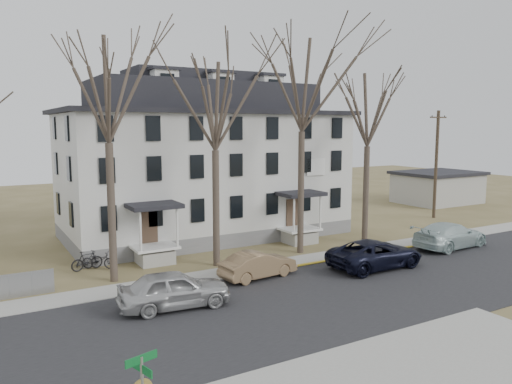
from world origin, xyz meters
TOP-DOWN VIEW (x-y plane):
  - ground at (0.00, 0.00)m, footprint 120.00×120.00m
  - main_road at (0.00, 2.00)m, footprint 120.00×10.00m
  - far_sidewalk at (0.00, 8.00)m, footprint 120.00×2.00m
  - yellow_curb at (5.00, 7.10)m, footprint 14.00×0.25m
  - boarding_house at (-2.00, 17.95)m, footprint 20.80×12.36m
  - distant_building at (26.00, 20.00)m, footprint 8.50×6.50m
  - tree_far_left at (-11.00, 9.80)m, footprint 8.40×8.40m
  - tree_mid_left at (-5.00, 9.80)m, footprint 7.80×7.80m
  - tree_center at (1.00, 9.80)m, footprint 9.00×9.00m
  - tree_mid_right at (6.50, 9.80)m, footprint 7.80×7.80m
  - utility_pole_far at (18.50, 14.00)m, footprint 2.00×0.28m
  - car_silver at (-9.66, 4.40)m, footprint 5.19×2.52m
  - car_tan at (-4.16, 6.38)m, footprint 4.50×2.03m
  - car_navy at (2.67, 4.68)m, footprint 5.82×2.70m
  - car_white at (10.34, 5.71)m, footprint 6.07×2.87m
  - bicycle_left at (-11.21, 12.40)m, footprint 1.97×1.60m
  - bicycle_right at (-11.83, 12.48)m, footprint 1.91×0.88m

SIDE VIEW (x-z plane):
  - ground at x=0.00m, z-range 0.00..0.00m
  - main_road at x=0.00m, z-range -0.02..0.02m
  - far_sidewalk at x=0.00m, z-range -0.04..0.04m
  - yellow_curb at x=5.00m, z-range -0.03..0.03m
  - bicycle_left at x=-11.21m, z-range 0.00..1.01m
  - bicycle_right at x=-11.83m, z-range 0.00..1.11m
  - car_tan at x=-4.16m, z-range 0.00..1.43m
  - car_navy at x=2.67m, z-range 0.00..1.62m
  - car_silver at x=-9.66m, z-range 0.00..1.71m
  - car_white at x=10.34m, z-range 0.00..1.71m
  - distant_building at x=26.00m, z-range 0.00..3.35m
  - utility_pole_far at x=18.50m, z-range 0.15..9.65m
  - boarding_house at x=-2.00m, z-range -0.65..11.40m
  - tree_mid_left at x=-5.00m, z-range 3.23..15.97m
  - tree_mid_right at x=6.50m, z-range 3.23..15.97m
  - tree_far_left at x=-11.00m, z-range 3.48..17.20m
  - tree_center at x=1.00m, z-range 3.73..18.43m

